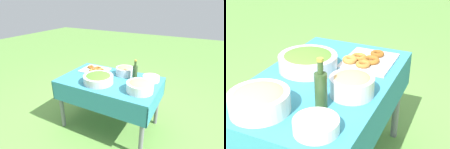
{
  "view_description": "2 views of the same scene",
  "coord_description": "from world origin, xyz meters",
  "views": [
    {
      "loc": [
        0.94,
        -1.73,
        1.59
      ],
      "look_at": [
        0.07,
        -0.08,
        0.79
      ],
      "focal_mm": 28.0,
      "sensor_mm": 36.0,
      "label": 1
    },
    {
      "loc": [
        1.42,
        0.74,
        1.5
      ],
      "look_at": [
        -0.04,
        0.07,
        0.71
      ],
      "focal_mm": 50.0,
      "sensor_mm": 36.0,
      "label": 2
    }
  ],
  "objects": [
    {
      "name": "plate_stack",
      "position": [
        0.46,
        0.2,
        0.72
      ],
      "size": [
        0.2,
        0.2,
        0.06
      ],
      "color": "white",
      "rests_on": "picnic_table"
    },
    {
      "name": "picnic_table",
      "position": [
        0.0,
        0.0,
        0.58
      ],
      "size": [
        1.21,
        0.75,
        0.69
      ],
      "color": "teal",
      "rests_on": "ground_plane"
    },
    {
      "name": "olive_oil_bottle",
      "position": [
        0.28,
        0.13,
        0.79
      ],
      "size": [
        0.06,
        0.06,
        0.26
      ],
      "color": "#2D4723",
      "rests_on": "picnic_table"
    },
    {
      "name": "donut_platter",
      "position": [
        -0.31,
        0.15,
        0.7
      ],
      "size": [
        0.36,
        0.32,
        0.05
      ],
      "color": "silver",
      "rests_on": "picnic_table"
    },
    {
      "name": "pasta_bowl",
      "position": [
        0.43,
        -0.12,
        0.75
      ],
      "size": [
        0.29,
        0.29,
        0.12
      ],
      "color": "white",
      "rests_on": "picnic_table"
    },
    {
      "name": "bread_bowl",
      "position": [
        0.1,
        0.22,
        0.75
      ],
      "size": [
        0.23,
        0.23,
        0.12
      ],
      "color": "silver",
      "rests_on": "picnic_table"
    },
    {
      "name": "salad_bowl",
      "position": [
        -0.08,
        -0.14,
        0.74
      ],
      "size": [
        0.36,
        0.36,
        0.11
      ],
      "color": "silver",
      "rests_on": "picnic_table"
    }
  ]
}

